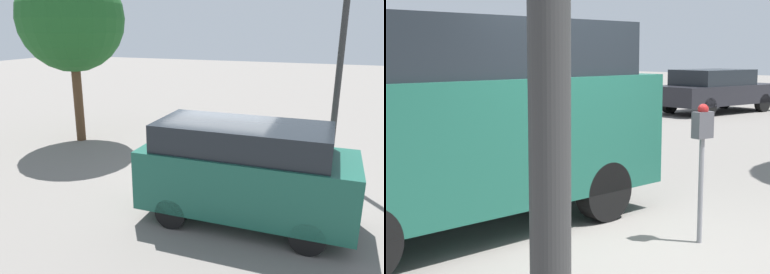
# 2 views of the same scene
# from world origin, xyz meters

# --- Properties ---
(ground_plane) EXTENTS (80.00, 80.00, 0.00)m
(ground_plane) POSITION_xyz_m (0.00, 0.00, 0.00)
(ground_plane) COLOR slate
(parking_meter_near) EXTENTS (0.21, 0.13, 1.40)m
(parking_meter_near) POSITION_xyz_m (-0.63, 0.50, 1.03)
(parking_meter_near) COLOR gray
(parking_meter_near) RESTS_ON ground
(lamp_post) EXTENTS (0.44, 0.44, 5.98)m
(lamp_post) POSITION_xyz_m (2.57, 2.14, 2.08)
(lamp_post) COLOR beige
(lamp_post) RESTS_ON ground
(parked_van) EXTENTS (4.56, 1.99, 2.23)m
(parked_van) POSITION_xyz_m (0.93, -1.52, 1.20)
(parked_van) COLOR #195142
(parked_van) RESTS_ON ground
(street_tree) EXTENTS (3.75, 3.75, 6.35)m
(street_tree) POSITION_xyz_m (-6.46, 2.33, 4.46)
(street_tree) COLOR #513823
(street_tree) RESTS_ON ground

